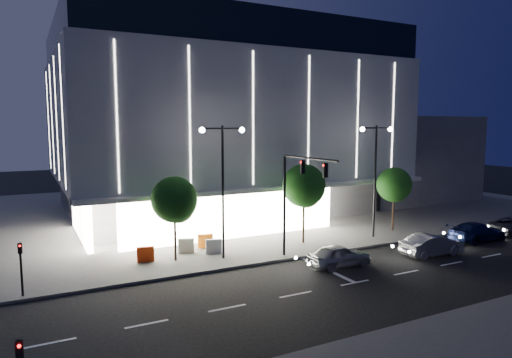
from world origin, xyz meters
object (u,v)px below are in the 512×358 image
at_px(street_lamp_east, 375,164).
at_px(car_second, 432,245).
at_px(barrier_a, 146,254).
at_px(ped_signal_far, 21,264).
at_px(car_third, 477,232).
at_px(tree_left, 175,202).
at_px(car_lead, 339,256).
at_px(barrier_b, 186,246).
at_px(barrier_c, 205,241).
at_px(tree_mid, 304,188).
at_px(barrier_d, 214,246).
at_px(traffic_mast, 296,187).
at_px(street_lamp_west, 223,172).
at_px(tree_right, 394,187).

height_order(street_lamp_east, car_second, street_lamp_east).
bearing_deg(barrier_a, ped_signal_far, -146.92).
relative_size(street_lamp_east, car_third, 1.78).
bearing_deg(ped_signal_far, tree_left, 15.61).
relative_size(car_lead, barrier_b, 3.89).
height_order(barrier_a, barrier_c, same).
bearing_deg(tree_left, tree_mid, 0.00).
bearing_deg(barrier_c, barrier_a, -152.44).
distance_m(barrier_b, barrier_d, 1.96).
distance_m(tree_mid, barrier_d, 8.07).
distance_m(tree_mid, barrier_a, 12.43).
height_order(traffic_mast, street_lamp_west, street_lamp_west).
distance_m(traffic_mast, barrier_b, 8.87).
relative_size(tree_mid, barrier_a, 5.59).
height_order(street_lamp_west, street_lamp_east, same).
height_order(tree_right, car_lead, tree_right).
relative_size(tree_mid, barrier_b, 5.59).
relative_size(tree_mid, car_second, 1.34).
xyz_separation_m(ped_signal_far, barrier_a, (7.17, 3.07, -1.24)).
height_order(barrier_a, barrier_d, same).
relative_size(car_lead, barrier_a, 3.89).
xyz_separation_m(street_lamp_east, barrier_d, (-13.14, 1.37, -5.31)).
relative_size(traffic_mast, ped_signal_far, 2.36).
height_order(street_lamp_east, barrier_d, street_lamp_east).
bearing_deg(street_lamp_east, barrier_c, 167.02).
xyz_separation_m(traffic_mast, tree_right, (12.03, 3.68, -1.14)).
xyz_separation_m(ped_signal_far, barrier_c, (11.86, 4.53, -1.24)).
bearing_deg(barrier_c, tree_left, -134.38).
bearing_deg(street_lamp_east, barrier_a, 174.96).
xyz_separation_m(car_lead, car_third, (13.65, 0.41, 0.00)).
xyz_separation_m(traffic_mast, barrier_d, (-4.14, 4.03, -4.38)).
distance_m(street_lamp_east, barrier_b, 15.89).
distance_m(street_lamp_east, car_third, 9.48).
bearing_deg(car_lead, tree_right, -60.28).
bearing_deg(barrier_d, barrier_c, 105.88).
distance_m(tree_mid, car_third, 14.16).
bearing_deg(traffic_mast, barrier_c, 126.01).
distance_m(ped_signal_far, barrier_a, 7.89).
bearing_deg(car_lead, ped_signal_far, 79.94).
relative_size(car_lead, barrier_d, 3.89).
relative_size(car_second, barrier_c, 4.19).
xyz_separation_m(barrier_a, barrier_d, (4.69, -0.20, 0.00)).
height_order(street_lamp_west, car_second, street_lamp_west).
height_order(ped_signal_far, tree_mid, tree_mid).
bearing_deg(tree_left, tree_right, -0.00).
relative_size(street_lamp_west, car_second, 1.95).
bearing_deg(tree_left, barrier_a, 163.49).
xyz_separation_m(tree_left, barrier_c, (2.84, 2.01, -3.38)).
height_order(traffic_mast, barrier_b, traffic_mast).
xyz_separation_m(ped_signal_far, car_second, (25.34, -4.04, -1.13)).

